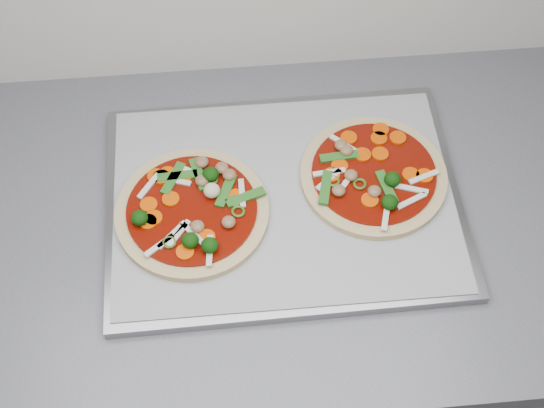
{
  "coord_description": "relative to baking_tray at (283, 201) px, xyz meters",
  "views": [
    {
      "loc": [
        0.06,
        0.71,
        1.83
      ],
      "look_at": [
        0.11,
        1.3,
        0.93
      ],
      "focal_mm": 50.0,
      "sensor_mm": 36.0,
      "label": 1
    }
  ],
  "objects": [
    {
      "name": "pizza_left",
      "position": [
        -0.13,
        -0.02,
        0.02
      ],
      "size": [
        0.22,
        0.22,
        0.04
      ],
      "rotation": [
        0.0,
        0.0,
        -0.03
      ],
      "color": "tan",
      "rests_on": "parchment"
    },
    {
      "name": "base_cabinet",
      "position": [
        -0.13,
        -0.02,
        -0.48
      ],
      "size": [
        3.6,
        0.6,
        0.86
      ],
      "primitive_type": "cube",
      "color": "silver",
      "rests_on": "ground"
    },
    {
      "name": "parchment",
      "position": [
        0.0,
        0.0,
        0.01
      ],
      "size": [
        0.49,
        0.36,
        0.0
      ],
      "primitive_type": "cube",
      "rotation": [
        0.0,
        0.0,
        -0.0
      ],
      "color": "#9A9AA0",
      "rests_on": "baking_tray"
    },
    {
      "name": "pizza_right",
      "position": [
        0.13,
        0.02,
        0.02
      ],
      "size": [
        0.26,
        0.26,
        0.04
      ],
      "rotation": [
        0.0,
        0.0,
        -0.26
      ],
      "color": "tan",
      "rests_on": "parchment"
    },
    {
      "name": "countertop",
      "position": [
        -0.13,
        -0.02,
        -0.03
      ],
      "size": [
        3.6,
        0.6,
        0.04
      ],
      "primitive_type": "cube",
      "color": "slate",
      "rests_on": "base_cabinet"
    },
    {
      "name": "baking_tray",
      "position": [
        0.0,
        0.0,
        0.0
      ],
      "size": [
        0.52,
        0.38,
        0.02
      ],
      "primitive_type": "cube",
      "rotation": [
        0.0,
        0.0,
        0.01
      ],
      "color": "gray",
      "rests_on": "countertop"
    }
  ]
}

